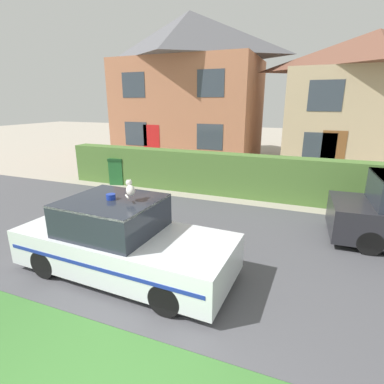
{
  "coord_description": "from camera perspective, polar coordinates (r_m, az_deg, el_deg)",
  "views": [
    {
      "loc": [
        1.75,
        -1.7,
        3.3
      ],
      "look_at": [
        -1.01,
        5.24,
        1.05
      ],
      "focal_mm": 28.0,
      "sensor_mm": 36.0,
      "label": 1
    }
  ],
  "objects": [
    {
      "name": "garden_hedge",
      "position": [
        11.13,
        4.46,
        3.56
      ],
      "size": [
        12.35,
        0.67,
        1.53
      ],
      "primitive_type": "cube",
      "color": "#4C7233",
      "rests_on": "ground"
    },
    {
      "name": "road_strip",
      "position": [
        7.27,
        5.47,
        -10.27
      ],
      "size": [
        28.0,
        6.34,
        0.01
      ],
      "primitive_type": "cube",
      "color": "#4C4C51",
      "rests_on": "ground"
    },
    {
      "name": "house_left",
      "position": [
        18.81,
        -0.45,
        19.45
      ],
      "size": [
        8.37,
        5.62,
        8.18
      ],
      "color": "#A86B4C",
      "rests_on": "ground"
    },
    {
      "name": "house_right",
      "position": [
        17.47,
        30.6,
        14.61
      ],
      "size": [
        7.75,
        5.57,
        6.52
      ],
      "color": "tan",
      "rests_on": "ground"
    },
    {
      "name": "wheelie_bin",
      "position": [
        12.9,
        -13.95,
        3.97
      ],
      "size": [
        0.74,
        0.76,
        1.09
      ],
      "rotation": [
        0.0,
        0.0,
        0.28
      ],
      "color": "#23662D",
      "rests_on": "ground"
    },
    {
      "name": "cat",
      "position": [
        5.69,
        -11.71,
        0.54
      ],
      "size": [
        0.28,
        0.34,
        0.3
      ],
      "rotation": [
        0.0,
        0.0,
        2.38
      ],
      "color": "silver",
      "rests_on": "police_car"
    },
    {
      "name": "police_car",
      "position": [
        6.12,
        -13.15,
        -8.98
      ],
      "size": [
        4.37,
        1.94,
        1.61
      ],
      "rotation": [
        0.0,
        0.0,
        -0.04
      ],
      "color": "black",
      "rests_on": "road_strip"
    }
  ]
}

